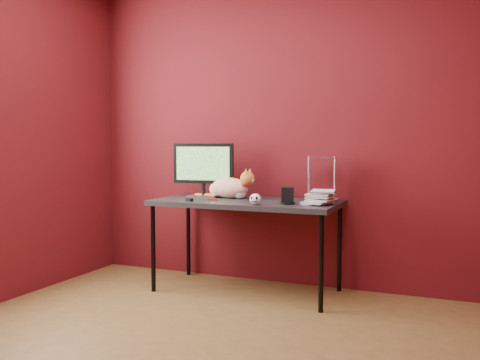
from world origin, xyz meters
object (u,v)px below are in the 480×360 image
at_px(monitor, 203,167).
at_px(cat, 230,188).
at_px(desk, 246,206).
at_px(speaker, 288,196).
at_px(skull_mug, 255,199).
at_px(book_stack, 310,124).

relative_size(monitor, cat, 0.97).
distance_m(desk, speaker, 0.43).
relative_size(skull_mug, speaker, 0.67).
distance_m(monitor, skull_mug, 0.75).
bearing_deg(skull_mug, desk, 116.57).
xyz_separation_m(cat, skull_mug, (0.38, -0.38, -0.05)).
distance_m(monitor, book_stack, 1.04).
distance_m(speaker, book_stack, 0.57).
bearing_deg(skull_mug, speaker, 26.86).
bearing_deg(speaker, skull_mug, -161.53).
distance_m(desk, cat, 0.26).
xyz_separation_m(cat, book_stack, (0.73, -0.13, 0.52)).
relative_size(cat, book_stack, 0.45).
bearing_deg(cat, monitor, -164.53).
xyz_separation_m(monitor, book_stack, (0.97, -0.11, 0.35)).
height_order(desk, speaker, speaker).
relative_size(cat, skull_mug, 6.31).
height_order(cat, speaker, cat).
bearing_deg(monitor, skull_mug, -37.90).
distance_m(skull_mug, book_stack, 0.71).
height_order(monitor, skull_mug, monitor).
bearing_deg(desk, monitor, 168.15).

